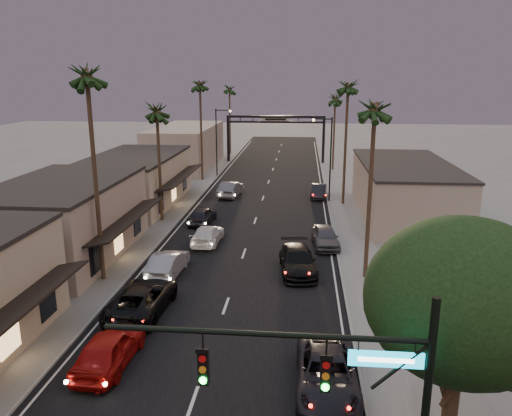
% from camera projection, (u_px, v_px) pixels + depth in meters
% --- Properties ---
extents(ground, '(200.00, 200.00, 0.00)m').
position_uv_depth(ground, '(258.00, 212.00, 49.41)').
color(ground, slate).
rests_on(ground, ground).
extents(road, '(14.00, 120.00, 0.02)m').
position_uv_depth(road, '(262.00, 200.00, 54.22)').
color(road, black).
rests_on(road, ground).
extents(sidewalk_left, '(5.00, 92.00, 0.12)m').
position_uv_depth(sidewalk_left, '(191.00, 185.00, 61.81)').
color(sidewalk_left, slate).
rests_on(sidewalk_left, ground).
extents(sidewalk_right, '(5.00, 92.00, 0.12)m').
position_uv_depth(sidewalk_right, '(345.00, 188.00, 60.09)').
color(sidewalk_right, slate).
rests_on(sidewalk_right, ground).
extents(storefront_mid, '(8.00, 14.00, 5.50)m').
position_uv_depth(storefront_mid, '(64.00, 222.00, 36.41)').
color(storefront_mid, gray).
rests_on(storefront_mid, ground).
extents(storefront_far, '(8.00, 16.00, 5.00)m').
position_uv_depth(storefront_far, '(136.00, 181.00, 51.88)').
color(storefront_far, tan).
rests_on(storefront_far, ground).
extents(storefront_dist, '(8.00, 20.00, 6.00)m').
position_uv_depth(storefront_dist, '(186.00, 147.00, 73.90)').
color(storefront_dist, gray).
rests_on(storefront_dist, ground).
extents(building_right, '(8.00, 18.00, 5.00)m').
position_uv_depth(building_right, '(404.00, 191.00, 47.50)').
color(building_right, gray).
rests_on(building_right, ground).
extents(traffic_signal, '(8.51, 0.22, 7.80)m').
position_uv_depth(traffic_signal, '(352.00, 391.00, 12.94)').
color(traffic_signal, black).
rests_on(traffic_signal, ground).
extents(corner_tree, '(6.20, 6.20, 8.80)m').
position_uv_depth(corner_tree, '(465.00, 307.00, 15.68)').
color(corner_tree, '#38281C').
rests_on(corner_tree, ground).
extents(arch, '(15.20, 0.40, 7.27)m').
position_uv_depth(arch, '(276.00, 127.00, 76.89)').
color(arch, black).
rests_on(arch, ground).
extents(streetlight_right, '(2.13, 0.30, 9.00)m').
position_uv_depth(streetlight_right, '(328.00, 153.00, 52.24)').
color(streetlight_right, black).
rests_on(streetlight_right, ground).
extents(streetlight_left, '(2.13, 0.30, 9.00)m').
position_uv_depth(streetlight_left, '(218.00, 137.00, 66.02)').
color(streetlight_left, black).
rests_on(streetlight_left, ground).
extents(palm_lb, '(3.20, 3.20, 15.20)m').
position_uv_depth(palm_lb, '(86.00, 70.00, 29.46)').
color(palm_lb, '#38281C').
rests_on(palm_lb, ground).
extents(palm_lc, '(3.20, 3.20, 12.20)m').
position_uv_depth(palm_lc, '(156.00, 107.00, 43.68)').
color(palm_lc, '#38281C').
rests_on(palm_lc, ground).
extents(palm_ld, '(3.20, 3.20, 14.20)m').
position_uv_depth(palm_ld, '(200.00, 82.00, 61.48)').
color(palm_ld, '#38281C').
rests_on(palm_ld, ground).
extents(palm_ra, '(3.20, 3.20, 13.20)m').
position_uv_depth(palm_ra, '(375.00, 103.00, 30.31)').
color(palm_ra, '#38281C').
rests_on(palm_ra, ground).
extents(palm_rb, '(3.20, 3.20, 14.20)m').
position_uv_depth(palm_rb, '(348.00, 83.00, 49.33)').
color(palm_rb, '#38281C').
rests_on(palm_rb, ground).
extents(palm_rc, '(3.20, 3.20, 12.20)m').
position_uv_depth(palm_rc, '(335.00, 96.00, 69.08)').
color(palm_rc, '#38281C').
rests_on(palm_rc, ground).
extents(palm_far, '(3.20, 3.20, 13.20)m').
position_uv_depth(palm_far, '(229.00, 87.00, 83.85)').
color(palm_far, '#38281C').
rests_on(palm_far, ground).
extents(oncoming_red, '(2.21, 5.12, 1.72)m').
position_uv_depth(oncoming_red, '(109.00, 349.00, 22.96)').
color(oncoming_red, '#9A0E0B').
rests_on(oncoming_red, ground).
extents(oncoming_pickup, '(3.05, 6.20, 1.70)m').
position_uv_depth(oncoming_pickup, '(142.00, 298.00, 28.28)').
color(oncoming_pickup, black).
rests_on(oncoming_pickup, ground).
extents(oncoming_silver, '(1.96, 5.01, 1.62)m').
position_uv_depth(oncoming_silver, '(168.00, 264.00, 33.58)').
color(oncoming_silver, gray).
rests_on(oncoming_silver, ground).
extents(oncoming_white, '(2.20, 5.04, 1.44)m').
position_uv_depth(oncoming_white, '(208.00, 235.00, 40.04)').
color(oncoming_white, silver).
rests_on(oncoming_white, ground).
extents(oncoming_dgrey, '(2.27, 4.67, 1.53)m').
position_uv_depth(oncoming_dgrey, '(202.00, 215.00, 45.47)').
color(oncoming_dgrey, black).
rests_on(oncoming_dgrey, ground).
extents(oncoming_grey_far, '(2.44, 5.37, 1.71)m').
position_uv_depth(oncoming_grey_far, '(231.00, 189.00, 55.79)').
color(oncoming_grey_far, '#57565C').
rests_on(oncoming_grey_far, ground).
extents(curbside_near, '(2.64, 5.67, 1.57)m').
position_uv_depth(curbside_near, '(327.00, 374.00, 21.14)').
color(curbside_near, black).
rests_on(curbside_near, ground).
extents(curbside_black, '(2.97, 5.94, 1.66)m').
position_uv_depth(curbside_black, '(298.00, 261.00, 34.06)').
color(curbside_black, black).
rests_on(curbside_black, ground).
extents(curbside_grey, '(2.34, 4.89, 1.61)m').
position_uv_depth(curbside_grey, '(325.00, 237.00, 39.24)').
color(curbside_grey, '#49494E').
rests_on(curbside_grey, ground).
extents(curbside_far, '(1.93, 4.54, 1.46)m').
position_uv_depth(curbside_far, '(319.00, 191.00, 55.25)').
color(curbside_far, black).
rests_on(curbside_far, ground).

